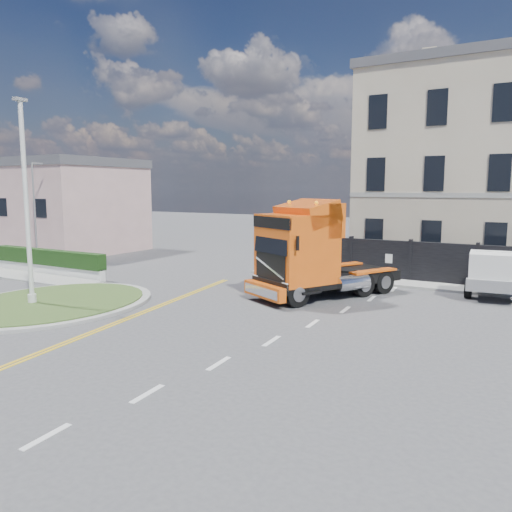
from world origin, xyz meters
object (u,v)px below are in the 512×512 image
Objects in this scene: truck at (309,256)px; flatbed_pickup at (495,273)px; lamppost_slim at (34,204)px; lamppost_island at (26,201)px.

truck is 7.79m from flatbed_pickup.
lamppost_island is at bearing -37.49° from lamppost_slim.
lamppost_slim is at bearing 142.51° from lamppost_island.
truck is 18.25m from lamppost_slim.
truck is 1.44× the size of flatbed_pickup.
lamppost_island is 11.95m from lamppost_slim.
truck is at bearing -1.63° from lamppost_slim.
truck is 0.89× the size of lamppost_island.
lamppost_island reaches higher than lamppost_slim.
lamppost_island is 1.28× the size of lamppost_slim.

